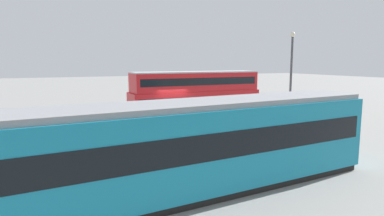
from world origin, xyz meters
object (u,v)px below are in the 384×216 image
at_px(pedestrian_near_railing, 155,119).
at_px(tram_yellow, 189,147).
at_px(info_sign, 67,120).
at_px(double_decker_bus, 196,93).
at_px(street_lamp, 291,72).

bearing_deg(pedestrian_near_railing, tram_yellow, 78.16).
distance_m(tram_yellow, info_sign, 8.32).
height_order(tram_yellow, info_sign, tram_yellow).
bearing_deg(double_decker_bus, info_sign, 34.42).
relative_size(pedestrian_near_railing, street_lamp, 0.24).
xyz_separation_m(double_decker_bus, street_lamp, (-4.50, 6.58, 1.98)).
height_order(double_decker_bus, pedestrian_near_railing, double_decker_bus).
relative_size(pedestrian_near_railing, info_sign, 0.65).
bearing_deg(street_lamp, info_sign, 3.20).
relative_size(double_decker_bus, info_sign, 4.53).
xyz_separation_m(double_decker_bus, info_sign, (10.86, 7.44, -0.24)).
distance_m(double_decker_bus, street_lamp, 8.21).
bearing_deg(info_sign, street_lamp, -176.80).
bearing_deg(tram_yellow, pedestrian_near_railing, -101.84).
distance_m(double_decker_bus, tram_yellow, 16.73).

